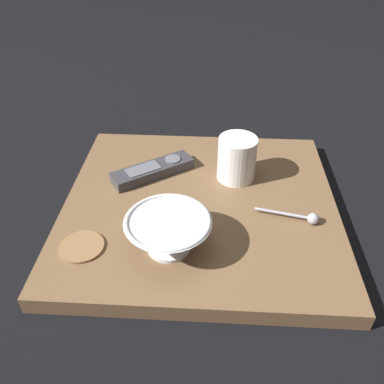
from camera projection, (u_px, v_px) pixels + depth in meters
ground_plane at (200, 214)px, 0.89m from camera, size 6.00×6.00×0.00m
table at (200, 207)px, 0.88m from camera, size 0.58×0.55×0.04m
cereal_bowl at (168, 232)px, 0.73m from camera, size 0.16×0.16×0.07m
coffee_mug at (237, 159)px, 0.91m from camera, size 0.09×0.09×0.10m
teaspoon at (306, 217)px, 0.81m from camera, size 0.13×0.04×0.02m
tv_remote_near at (153, 170)px, 0.94m from camera, size 0.19×0.15×0.03m
drink_coaster at (82, 247)px, 0.75m from camera, size 0.08×0.08×0.01m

